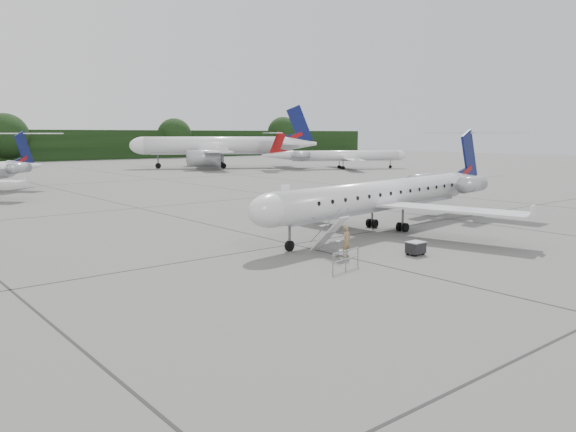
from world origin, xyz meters
TOP-DOWN VIEW (x-y plane):
  - ground at (0.00, 0.00)m, footprint 320.00×320.00m
  - main_regional_jet at (2.87, 4.81)m, footprint 30.65×23.88m
  - airstair at (-5.17, 1.56)m, footprint 1.13×2.29m
  - passenger at (-5.00, 0.32)m, footprint 0.73×0.55m
  - safety_railing at (-7.23, -1.85)m, footprint 2.18×0.44m
  - baggage_cart at (-1.59, -1.90)m, footprint 0.98×0.79m
  - bg_narrowbody at (34.12, 77.30)m, footprint 43.40×39.45m
  - bg_regional_right at (52.80, 57.70)m, footprint 34.13×30.95m

SIDE VIEW (x-z plane):
  - ground at x=0.00m, z-range 0.00..0.00m
  - baggage_cart at x=-1.59m, z-range 0.00..0.84m
  - safety_railing at x=-7.23m, z-range 0.00..1.00m
  - passenger at x=-5.00m, z-range 0.00..1.80m
  - airstair at x=-5.17m, z-range 0.00..2.27m
  - main_regional_jet at x=2.87m, z-range 0.00..7.23m
  - bg_regional_right at x=52.80m, z-range 0.00..7.33m
  - bg_narrowbody at x=34.12m, z-range 0.00..12.74m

